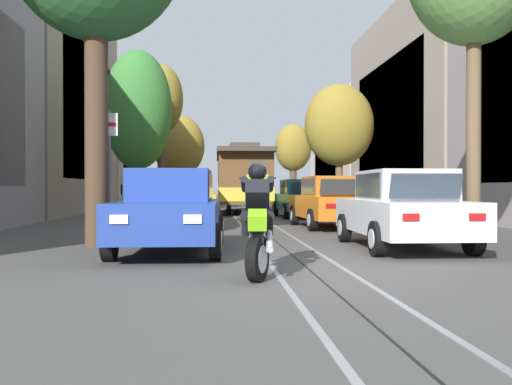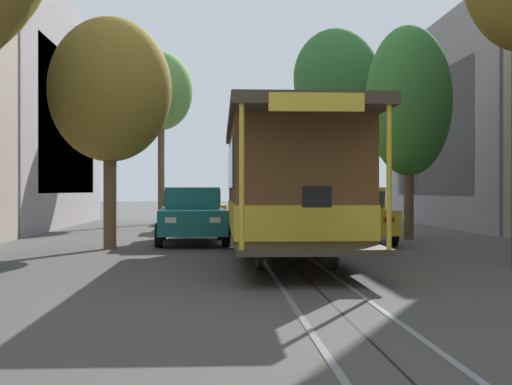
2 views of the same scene
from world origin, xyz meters
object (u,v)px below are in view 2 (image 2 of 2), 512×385
object	(u,v)px
street_sign_post	(332,184)
street_tree_kerb_left_near	(336,80)
street_tree_kerb_right_near	(161,92)
parked_car_white_near_right	(198,206)
street_tree_kerb_left_second	(409,101)
cable_car_trolley	(286,183)
parked_car_silver_second_left	(323,209)
parked_car_blue_near_left	(298,206)
fire_hydrant	(164,215)
street_tree_kerb_right_second	(110,90)
parked_car_orange_second_right	(199,209)
parked_car_yellow_mid_left	(350,215)
motorcycle_with_rider	(263,203)
parked_car_teal_mid_right	(192,215)

from	to	relation	value
street_sign_post	street_tree_kerb_left_near	bearing A→B (deg)	-137.19
street_tree_kerb_left_near	street_tree_kerb_right_near	size ratio (longest dim) A/B	1.13
parked_car_white_near_right	street_tree_kerb_right_near	bearing A→B (deg)	9.73
street_tree_kerb_left_second	cable_car_trolley	world-z (taller)	street_tree_kerb_left_second
parked_car_silver_second_left	street_tree_kerb_right_near	bearing A→B (deg)	-43.61
parked_car_blue_near_left	parked_car_silver_second_left	bearing A→B (deg)	91.26
fire_hydrant	street_sign_post	world-z (taller)	street_sign_post
street_tree_kerb_right_second	parked_car_silver_second_left	bearing A→B (deg)	-132.16
parked_car_orange_second_right	street_sign_post	distance (m)	7.66
parked_car_yellow_mid_left	street_tree_kerb_right_second	distance (m)	7.50
street_tree_kerb_right_near	street_sign_post	bearing A→B (deg)	174.71
parked_car_blue_near_left	parked_car_white_near_right	bearing A→B (deg)	2.62
parked_car_orange_second_right	street_tree_kerb_right_near	xyz separation A→B (m)	(1.83, -5.59, 5.14)
parked_car_blue_near_left	parked_car_silver_second_left	size ratio (longest dim) A/B	1.01
parked_car_blue_near_left	street_sign_post	xyz separation A→B (m)	(-1.40, 1.20, 0.98)
parked_car_orange_second_right	fire_hydrant	world-z (taller)	parked_car_orange_second_right
parked_car_blue_near_left	motorcycle_with_rider	bearing A→B (deg)	-64.41
parked_car_yellow_mid_left	street_tree_kerb_left_second	distance (m)	4.23
street_tree_kerb_left_second	street_tree_kerb_left_near	bearing A→B (deg)	-87.06
parked_car_yellow_mid_left	street_tree_kerb_left_near	xyz separation A→B (m)	(-1.57, -11.24, 5.66)
street_tree_kerb_left_near	street_tree_kerb_right_near	distance (m)	7.91
parked_car_yellow_mid_left	parked_car_white_near_right	bearing A→B (deg)	-68.75
parked_car_orange_second_right	fire_hydrant	size ratio (longest dim) A/B	5.26
parked_car_yellow_mid_left	fire_hydrant	size ratio (longest dim) A/B	5.22
parked_car_yellow_mid_left	cable_car_trolley	size ratio (longest dim) A/B	0.48
street_tree_kerb_right_near	motorcycle_with_rider	distance (m)	7.83
parked_car_yellow_mid_left	street_tree_kerb_left_near	bearing A→B (deg)	-97.95
parked_car_yellow_mid_left	street_tree_kerb_right_near	distance (m)	14.29
motorcycle_with_rider	street_sign_post	bearing A→B (deg)	124.03
parked_car_teal_mid_right	street_tree_kerb_right_second	world-z (taller)	street_tree_kerb_right_second
parked_car_teal_mid_right	street_tree_kerb_left_near	bearing A→B (deg)	-118.61
street_tree_kerb_right_second	fire_hydrant	bearing A→B (deg)	-92.28
parked_car_silver_second_left	street_sign_post	xyz separation A→B (m)	(-1.25, -5.39, 0.98)
street_tree_kerb_left_near	street_tree_kerb_right_second	xyz separation A→B (m)	(8.11, 12.93, -2.40)
street_tree_kerb_left_near	street_tree_kerb_left_second	distance (m)	10.19
street_tree_kerb_left_near	street_tree_kerb_right_second	bearing A→B (deg)	57.89
street_tree_kerb_right_second	street_sign_post	size ratio (longest dim) A/B	2.07
parked_car_blue_near_left	street_tree_kerb_right_near	size ratio (longest dim) A/B	0.57
cable_car_trolley	parked_car_yellow_mid_left	bearing A→B (deg)	-116.98
cable_car_trolley	parked_car_white_near_right	bearing A→B (deg)	-81.79
parked_car_silver_second_left	motorcycle_with_rider	bearing A→B (deg)	-80.65
motorcycle_with_rider	street_sign_post	size ratio (longest dim) A/B	0.66
parked_car_silver_second_left	fire_hydrant	distance (m)	7.78
street_tree_kerb_left_second	street_sign_post	world-z (taller)	street_tree_kerb_left_second
parked_car_yellow_mid_left	street_tree_kerb_left_near	world-z (taller)	street_tree_kerb_left_near
parked_car_white_near_right	street_tree_kerb_right_near	distance (m)	5.40
cable_car_trolley	street_tree_kerb_right_near	bearing A→B (deg)	-76.12
street_tree_kerb_left_near	street_tree_kerb_right_second	world-z (taller)	street_tree_kerb_left_near
street_tree_kerb_left_second	parked_car_yellow_mid_left	bearing A→B (deg)	32.34
parked_car_silver_second_left	parked_car_orange_second_right	distance (m)	4.60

